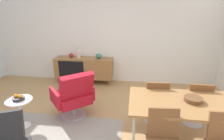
# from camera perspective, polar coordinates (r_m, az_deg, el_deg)

# --- Properties ---
(ground_plane) EXTENTS (8.32, 8.32, 0.00)m
(ground_plane) POSITION_cam_1_polar(r_m,az_deg,el_deg) (3.29, -11.14, -19.33)
(ground_plane) COLOR tan
(wall_back) EXTENTS (6.80, 0.12, 2.80)m
(wall_back) POSITION_cam_1_polar(r_m,az_deg,el_deg) (5.17, -3.01, 11.73)
(wall_back) COLOR white
(wall_back) RESTS_ON ground_plane
(sideboard) EXTENTS (1.60, 0.45, 0.72)m
(sideboard) POSITION_cam_1_polar(r_m,az_deg,el_deg) (5.19, -8.75, 0.71)
(sideboard) COLOR olive
(sideboard) RESTS_ON ground_plane
(vase_cobalt) EXTENTS (0.16, 0.16, 0.14)m
(vase_cobalt) POSITION_cam_1_polar(r_m,az_deg,el_deg) (5.00, -4.18, 4.37)
(vase_cobalt) COLOR #337266
(vase_cobalt) RESTS_ON sideboard
(vase_sculptural_dark) EXTENTS (0.11, 0.11, 0.32)m
(vase_sculptural_dark) POSITION_cam_1_polar(r_m,az_deg,el_deg) (5.13, -10.43, 4.92)
(vase_sculptural_dark) COLOR beige
(vase_sculptural_dark) RESTS_ON sideboard
(vase_ceramic_small) EXTENTS (0.13, 0.13, 0.13)m
(vase_ceramic_small) POSITION_cam_1_polar(r_m,az_deg,el_deg) (5.21, -12.63, 4.48)
(vase_ceramic_small) COLOR maroon
(vase_ceramic_small) RESTS_ON sideboard
(dining_table) EXTENTS (1.60, 0.90, 0.74)m
(dining_table) POSITION_cam_1_polar(r_m,az_deg,el_deg) (2.85, 21.94, -10.01)
(dining_table) COLOR olive
(dining_table) RESTS_ON ground_plane
(wooden_bowl_on_table) EXTENTS (0.26, 0.26, 0.06)m
(wooden_bowl_on_table) POSITION_cam_1_polar(r_m,az_deg,el_deg) (2.89, 24.06, -8.35)
(wooden_bowl_on_table) COLOR brown
(wooden_bowl_on_table) RESTS_ON dining_table
(dining_chair_back_right) EXTENTS (0.41, 0.43, 0.86)m
(dining_chair_back_right) POSITION_cam_1_polar(r_m,az_deg,el_deg) (3.53, 24.90, -9.01)
(dining_chair_back_right) COLOR brown
(dining_chair_back_right) RESTS_ON ground_plane
(dining_chair_back_left) EXTENTS (0.41, 0.44, 0.86)m
(dining_chair_back_left) POSITION_cam_1_polar(r_m,az_deg,el_deg) (3.38, 13.46, -8.94)
(dining_chair_back_left) COLOR brown
(dining_chair_back_left) RESTS_ON ground_plane
(lounge_chair_red) EXTENTS (0.91, 0.91, 0.95)m
(lounge_chair_red) POSITION_cam_1_polar(r_m,az_deg,el_deg) (3.54, -11.89, -7.57)
(lounge_chair_red) COLOR red
(lounge_chair_red) RESTS_ON ground_plane
(side_table_round) EXTENTS (0.44, 0.44, 0.52)m
(side_table_round) POSITION_cam_1_polar(r_m,az_deg,el_deg) (3.64, -26.66, -11.08)
(side_table_round) COLOR white
(side_table_round) RESTS_ON ground_plane
(fruit_bowl) EXTENTS (0.20, 0.20, 0.11)m
(fruit_bowl) POSITION_cam_1_polar(r_m,az_deg,el_deg) (3.54, -27.21, -7.75)
(fruit_bowl) COLOR #262628
(fruit_bowl) RESTS_ON side_table_round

